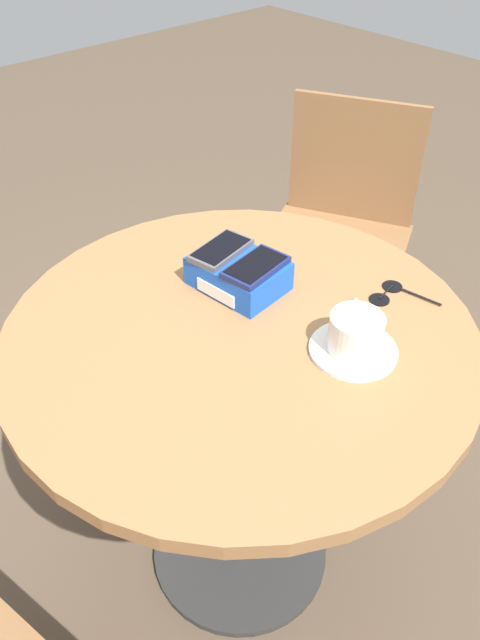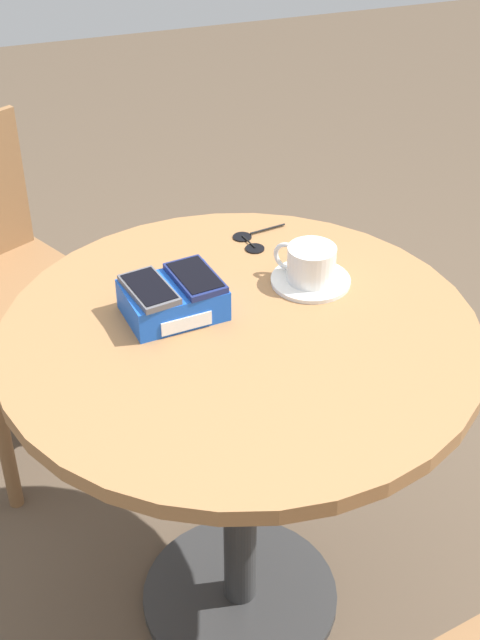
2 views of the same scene
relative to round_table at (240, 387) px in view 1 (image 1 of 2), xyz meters
The scene contains 9 objects.
ground_plane 0.59m from the round_table, ahead, with size 8.00×8.00×0.00m, color brown.
round_table is the anchor object (origin of this frame).
phone_box 0.22m from the round_table, 139.26° to the left, with size 0.18×0.14×0.06m.
phone_gray 0.27m from the round_table, 150.95° to the left, with size 0.09×0.14×0.01m.
phone_navy 0.24m from the round_table, 121.48° to the left, with size 0.09×0.14×0.01m.
saucer 0.25m from the round_table, 30.21° to the left, with size 0.15×0.15×0.01m, color silver.
coffee_cup 0.28m from the round_table, 30.91° to the left, with size 0.10×0.11×0.07m.
sunglasses 0.34m from the round_table, 67.32° to the left, with size 0.12×0.09×0.01m.
chair_far_side 0.86m from the round_table, 117.04° to the left, with size 0.56×0.56×0.82m.
Camera 1 is at (0.63, -0.57, 1.46)m, focal length 35.00 mm.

